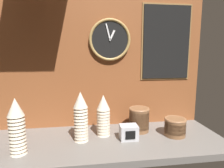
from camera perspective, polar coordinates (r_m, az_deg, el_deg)
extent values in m
cube|color=slate|center=(1.32, -3.98, -16.28)|extent=(1.60, 0.56, 0.04)
cube|color=brown|center=(1.45, -5.03, 8.33)|extent=(1.60, 0.03, 1.05)
cone|color=beige|center=(1.23, -25.21, -15.50)|extent=(0.09, 0.09, 0.10)
cone|color=beige|center=(1.23, -25.28, -14.68)|extent=(0.09, 0.09, 0.10)
cone|color=beige|center=(1.22, -25.34, -13.85)|extent=(0.09, 0.09, 0.10)
cone|color=beige|center=(1.21, -25.41, -13.02)|extent=(0.09, 0.09, 0.10)
cone|color=beige|center=(1.21, -25.47, -12.17)|extent=(0.09, 0.09, 0.10)
cone|color=beige|center=(1.20, -25.54, -11.31)|extent=(0.09, 0.09, 0.10)
cone|color=beige|center=(1.19, -25.60, -10.44)|extent=(0.09, 0.09, 0.10)
cone|color=beige|center=(1.19, -25.67, -9.57)|extent=(0.09, 0.09, 0.10)
cone|color=beige|center=(1.18, -25.74, -8.68)|extent=(0.09, 0.09, 0.10)
cone|color=beige|center=(1.18, -25.80, -7.79)|extent=(0.09, 0.09, 0.10)
cone|color=beige|center=(1.17, -25.87, -6.89)|extent=(0.09, 0.09, 0.10)
cone|color=beige|center=(1.17, -25.94, -5.98)|extent=(0.09, 0.09, 0.10)
cone|color=beige|center=(1.29, -8.78, -13.67)|extent=(0.09, 0.09, 0.10)
cone|color=beige|center=(1.28, -8.80, -12.88)|extent=(0.09, 0.09, 0.10)
cone|color=beige|center=(1.27, -8.82, -12.08)|extent=(0.09, 0.09, 0.10)
cone|color=beige|center=(1.26, -8.85, -11.27)|extent=(0.09, 0.09, 0.10)
cone|color=beige|center=(1.26, -8.87, -10.45)|extent=(0.09, 0.09, 0.10)
cone|color=beige|center=(1.25, -8.89, -9.62)|extent=(0.09, 0.09, 0.10)
cone|color=beige|center=(1.25, -8.91, -8.78)|extent=(0.09, 0.09, 0.10)
cone|color=beige|center=(1.24, -8.94, -7.94)|extent=(0.09, 0.09, 0.10)
cone|color=beige|center=(1.23, -8.96, -7.08)|extent=(0.09, 0.09, 0.10)
cone|color=beige|center=(1.23, -8.98, -6.22)|extent=(0.09, 0.09, 0.10)
cone|color=beige|center=(1.22, -9.01, -5.36)|extent=(0.09, 0.09, 0.10)
cone|color=beige|center=(1.22, -9.03, -4.48)|extent=(0.09, 0.09, 0.10)
cone|color=beige|center=(1.35, -2.46, -12.40)|extent=(0.09, 0.09, 0.10)
cone|color=beige|center=(1.34, -2.47, -11.64)|extent=(0.09, 0.09, 0.10)
cone|color=beige|center=(1.34, -2.47, -10.87)|extent=(0.09, 0.09, 0.10)
cone|color=beige|center=(1.33, -2.48, -10.10)|extent=(0.09, 0.09, 0.10)
cone|color=beige|center=(1.32, -2.48, -9.31)|extent=(0.09, 0.09, 0.10)
cone|color=beige|center=(1.32, -2.49, -8.52)|extent=(0.09, 0.09, 0.10)
cone|color=beige|center=(1.31, -2.50, -7.72)|extent=(0.09, 0.09, 0.10)
cone|color=beige|center=(1.31, -2.50, -6.92)|extent=(0.09, 0.09, 0.10)
cone|color=beige|center=(1.30, -2.51, -6.10)|extent=(0.09, 0.09, 0.10)
cone|color=beige|center=(1.30, -2.51, -5.29)|extent=(0.09, 0.09, 0.10)
cylinder|color=brown|center=(1.43, 7.68, -12.33)|extent=(0.14, 0.14, 0.04)
cylinder|color=brown|center=(1.43, 7.70, -11.42)|extent=(0.14, 0.14, 0.04)
cylinder|color=brown|center=(1.42, 7.72, -10.51)|extent=(0.14, 0.14, 0.04)
cylinder|color=brown|center=(1.41, 7.74, -9.58)|extent=(0.14, 0.14, 0.04)
cylinder|color=brown|center=(1.40, 7.77, -8.65)|extent=(0.14, 0.14, 0.04)
cylinder|color=brown|center=(1.39, 7.79, -7.70)|extent=(0.14, 0.14, 0.04)
torus|color=#946542|center=(1.39, 7.80, -7.09)|extent=(0.14, 0.14, 0.02)
cylinder|color=brown|center=(1.41, 17.49, -13.01)|extent=(0.14, 0.14, 0.04)
cylinder|color=brown|center=(1.41, 17.54, -12.09)|extent=(0.14, 0.14, 0.04)
cylinder|color=brown|center=(1.40, 17.59, -11.17)|extent=(0.14, 0.14, 0.04)
cylinder|color=brown|center=(1.39, 17.64, -10.23)|extent=(0.14, 0.14, 0.04)
torus|color=#946542|center=(1.38, 17.67, -9.63)|extent=(0.14, 0.14, 0.02)
cylinder|color=black|center=(1.44, -0.61, 12.49)|extent=(0.29, 0.02, 0.29)
torus|color=#AD894C|center=(1.43, -0.57, 12.51)|extent=(0.30, 0.02, 0.30)
cube|color=white|center=(1.43, 0.07, 13.82)|extent=(0.04, 0.01, 0.07)
cube|color=white|center=(1.43, -1.12, 14.69)|extent=(0.04, 0.01, 0.11)
cylinder|color=white|center=(1.43, -0.54, 12.52)|extent=(0.01, 0.01, 0.01)
cube|color=olive|center=(1.56, 15.23, 11.37)|extent=(0.38, 0.01, 0.55)
cube|color=black|center=(1.56, 15.29, 11.38)|extent=(0.35, 0.01, 0.53)
cube|color=#B7B7BC|center=(1.30, 4.81, -13.57)|extent=(0.11, 0.09, 0.09)
cube|color=black|center=(1.26, 5.29, -14.36)|extent=(0.06, 0.00, 0.05)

